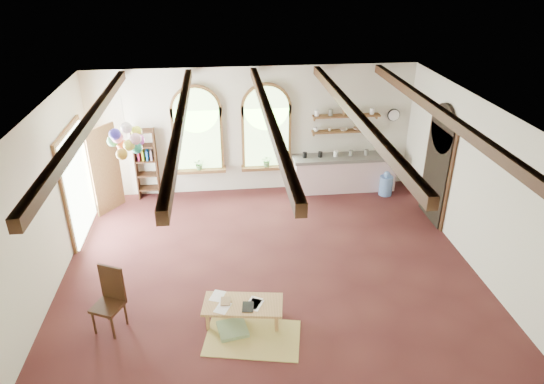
{
  "coord_description": "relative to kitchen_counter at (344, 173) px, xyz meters",
  "views": [
    {
      "loc": [
        -0.84,
        -7.96,
        5.66
      ],
      "look_at": [
        0.12,
        0.6,
        1.33
      ],
      "focal_mm": 32.0,
      "sensor_mm": 36.0,
      "label": 1
    }
  ],
  "objects": [
    {
      "name": "wall_shelf_upper",
      "position": [
        0.0,
        0.18,
        1.47
      ],
      "size": [
        1.7,
        0.24,
        0.04
      ],
      "primitive_type": "cube",
      "color": "brown",
      "rests_on": "wall_back"
    },
    {
      "name": "floor_mat",
      "position": [
        -2.78,
        -5.2,
        -0.47
      ],
      "size": [
        1.68,
        1.23,
        0.02
      ],
      "primitive_type": "cube",
      "rotation": [
        0.0,
        0.0,
        -0.2
      ],
      "color": "tan",
      "rests_on": "floor"
    },
    {
      "name": "water_jug_b",
      "position": [
        1.0,
        -0.43,
        -0.2
      ],
      "size": [
        0.33,
        0.33,
        0.65
      ],
      "color": "#5D87C9",
      "rests_on": "floor"
    },
    {
      "name": "shelf_bowl_a",
      "position": [
        -0.05,
        0.18,
        1.12
      ],
      "size": [
        0.22,
        0.22,
        0.05
      ],
      "primitive_type": "imported",
      "color": "beige",
      "rests_on": "wall_shelf_lower"
    },
    {
      "name": "window_right",
      "position": [
        -2.0,
        0.23,
        1.16
      ],
      "size": [
        1.3,
        0.28,
        2.2
      ],
      "color": "brown",
      "rests_on": "floor"
    },
    {
      "name": "shelf_cup_a",
      "position": [
        -0.75,
        0.18,
        1.14
      ],
      "size": [
        0.12,
        0.1,
        0.1
      ],
      "primitive_type": "imported",
      "color": "white",
      "rests_on": "wall_shelf_lower"
    },
    {
      "name": "potted_plant_right",
      "position": [
        -2.0,
        0.12,
        0.37
      ],
      "size": [
        0.27,
        0.23,
        0.3
      ],
      "primitive_type": "imported",
      "color": "#598C4C",
      "rests_on": "window_right"
    },
    {
      "name": "right_doorway",
      "position": [
        1.65,
        -1.7,
        0.62
      ],
      "size": [
        0.1,
        1.3,
        2.4
      ],
      "primitive_type": "cube",
      "color": "black",
      "rests_on": "floor"
    },
    {
      "name": "shelf_cup_b",
      "position": [
        -0.4,
        0.18,
        1.14
      ],
      "size": [
        0.1,
        0.1,
        0.09
      ],
      "primitive_type": "imported",
      "color": "beige",
      "rests_on": "wall_shelf_lower"
    },
    {
      "name": "balloon_cluster",
      "position": [
        -4.96,
        -2.04,
        1.86
      ],
      "size": [
        0.73,
        0.81,
        1.14
      ],
      "color": "white",
      "rests_on": "floor"
    },
    {
      "name": "tablet",
      "position": [
        -2.83,
        -4.88,
        -0.09
      ],
      "size": [
        0.22,
        0.29,
        0.01
      ],
      "primitive_type": "cube",
      "rotation": [
        0.0,
        0.0,
        -0.13
      ],
      "color": "black",
      "rests_on": "coffee_table"
    },
    {
      "name": "wall_shelf_lower",
      "position": [
        0.0,
        0.18,
        1.07
      ],
      "size": [
        1.7,
        0.24,
        0.04
      ],
      "primitive_type": "cube",
      "color": "brown",
      "rests_on": "wall_back"
    },
    {
      "name": "left_doorway",
      "position": [
        -6.25,
        -1.4,
        0.67
      ],
      "size": [
        0.1,
        1.9,
        2.5
      ],
      "primitive_type": "cube",
      "color": "brown",
      "rests_on": "floor"
    },
    {
      "name": "bookshelf",
      "position": [
        -5.0,
        0.12,
        0.42
      ],
      "size": [
        0.53,
        0.32,
        1.8
      ],
      "color": "#3E2513",
      "rests_on": "floor"
    },
    {
      "name": "ceiling_beams",
      "position": [
        -2.3,
        -3.2,
        2.62
      ],
      "size": [
        6.2,
        6.8,
        0.18
      ],
      "primitive_type": null,
      "color": "#3E2513",
      "rests_on": "ceiling"
    },
    {
      "name": "kitchen_counter",
      "position": [
        0.0,
        0.0,
        0.0
      ],
      "size": [
        2.68,
        0.62,
        0.94
      ],
      "color": "beige",
      "rests_on": "floor"
    },
    {
      "name": "floor",
      "position": [
        -2.3,
        -3.2,
        -0.48
      ],
      "size": [
        8.0,
        8.0,
        0.0
      ],
      "primitive_type": "plane",
      "color": "#502221",
      "rests_on": "ground"
    },
    {
      "name": "wall_clock",
      "position": [
        1.25,
        0.25,
        1.42
      ],
      "size": [
        0.32,
        0.04,
        0.32
      ],
      "primitive_type": "cylinder",
      "rotation": [
        1.57,
        0.0,
        0.0
      ],
      "color": "black",
      "rests_on": "wall_back"
    },
    {
      "name": "window_left",
      "position": [
        -3.7,
        0.23,
        1.16
      ],
      "size": [
        1.3,
        0.28,
        2.2
      ],
      "color": "brown",
      "rests_on": "floor"
    },
    {
      "name": "floor_cushion",
      "position": [
        -3.1,
        -5.0,
        -0.44
      ],
      "size": [
        0.54,
        0.54,
        0.08
      ],
      "primitive_type": "cube",
      "rotation": [
        0.0,
        0.0,
        0.19
      ],
      "color": "gray",
      "rests_on": "floor"
    },
    {
      "name": "water_jug_a",
      "position": [
        0.8,
        0.0,
        -0.23
      ],
      "size": [
        0.3,
        0.3,
        0.58
      ],
      "color": "#5D87C9",
      "rests_on": "floor"
    },
    {
      "name": "potted_plant_left",
      "position": [
        -3.7,
        0.12,
        0.37
      ],
      "size": [
        0.27,
        0.23,
        0.3
      ],
      "primitive_type": "imported",
      "color": "#598C4C",
      "rests_on": "window_left"
    },
    {
      "name": "shelf_bowl_b",
      "position": [
        0.3,
        0.18,
        1.12
      ],
      "size": [
        0.2,
        0.2,
        0.06
      ],
      "primitive_type": "imported",
      "color": "#8C664C",
      "rests_on": "wall_shelf_lower"
    },
    {
      "name": "side_chair",
      "position": [
        -5.09,
        -4.69,
        -0.15
      ],
      "size": [
        0.59,
        0.59,
        1.12
      ],
      "color": "#3E2513",
      "rests_on": "floor"
    },
    {
      "name": "coffee_table",
      "position": [
        -2.91,
        -4.77,
        -0.14
      ],
      "size": [
        1.4,
        0.8,
        0.38
      ],
      "color": "tan",
      "rests_on": "floor"
    },
    {
      "name": "shelf_vase",
      "position": [
        0.65,
        0.18,
        1.19
      ],
      "size": [
        0.18,
        0.18,
        0.19
      ],
      "primitive_type": "imported",
      "color": "slate",
      "rests_on": "wall_shelf_lower"
    },
    {
      "name": "table_book",
      "position": [
        -3.28,
        -4.69,
        -0.09
      ],
      "size": [
        0.18,
        0.25,
        0.02
      ],
      "primitive_type": "imported",
      "rotation": [
        0.0,
        0.0,
        -0.07
      ],
      "color": "olive",
      "rests_on": "coffee_table"
    }
  ]
}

